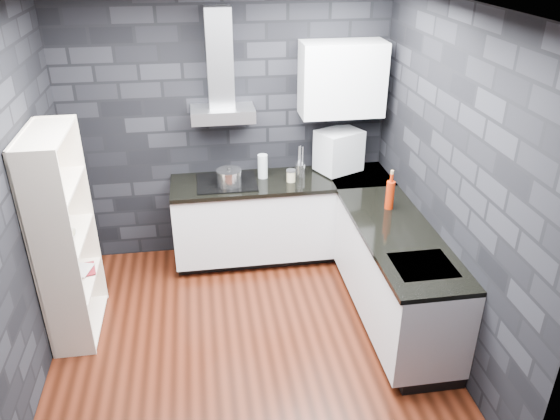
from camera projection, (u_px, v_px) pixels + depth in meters
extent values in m
plane|color=#43180C|center=(248.00, 341.00, 4.65)|extent=(3.20, 3.20, 0.00)
plane|color=silver|center=(236.00, 5.00, 3.41)|extent=(3.20, 3.20, 0.00)
cube|color=black|center=(228.00, 128.00, 5.45)|extent=(3.20, 0.05, 2.70)
cube|color=black|center=(274.00, 347.00, 2.60)|extent=(3.20, 0.05, 2.70)
cube|color=black|center=(11.00, 215.00, 3.81)|extent=(0.05, 3.20, 2.70)
cube|color=black|center=(450.00, 185.00, 4.25)|extent=(0.05, 3.20, 2.70)
cube|color=black|center=(281.00, 250.00, 5.87)|extent=(2.18, 0.50, 0.10)
cube|color=black|center=(395.00, 314.00, 4.90)|extent=(0.50, 1.78, 0.10)
cube|color=silver|center=(282.00, 216.00, 5.64)|extent=(2.20, 0.60, 0.76)
cube|color=silver|center=(395.00, 274.00, 4.69)|extent=(0.60, 1.80, 0.76)
cube|color=black|center=(282.00, 181.00, 5.44)|extent=(2.20, 0.62, 0.04)
cube|color=black|center=(399.00, 234.00, 4.51)|extent=(0.62, 1.80, 0.04)
cube|color=black|center=(359.00, 176.00, 5.56)|extent=(0.62, 0.62, 0.04)
cube|color=silver|center=(223.00, 114.00, 5.18)|extent=(0.60, 0.34, 0.12)
cube|color=silver|center=(220.00, 58.00, 5.01)|extent=(0.24, 0.20, 0.90)
cube|color=silver|center=(342.00, 79.00, 5.20)|extent=(0.80, 0.35, 0.70)
cube|color=black|center=(227.00, 182.00, 5.37)|extent=(0.58, 0.50, 0.01)
cube|color=silver|center=(423.00, 265.00, 4.06)|extent=(0.44, 0.40, 0.01)
cylinder|color=silver|center=(229.00, 178.00, 5.27)|extent=(0.24, 0.24, 0.14)
cylinder|color=silver|center=(263.00, 166.00, 5.43)|extent=(0.13, 0.13, 0.24)
cylinder|color=tan|center=(291.00, 176.00, 5.38)|extent=(0.11, 0.11, 0.11)
cylinder|color=silver|center=(300.00, 170.00, 5.49)|extent=(0.13, 0.13, 0.13)
cube|color=silver|center=(339.00, 151.00, 5.53)|extent=(0.51, 0.47, 0.42)
cylinder|color=#942007|center=(390.00, 195.00, 4.82)|extent=(0.10, 0.10, 0.26)
cube|color=#F2E1CB|center=(65.00, 238.00, 4.42)|extent=(0.54, 0.86, 1.80)
imported|color=silver|center=(63.00, 237.00, 4.35)|extent=(0.24, 0.24, 0.06)
imported|color=maroon|center=(73.00, 262.00, 4.70)|extent=(0.17, 0.06, 0.22)
imported|color=#B2B2B2|center=(70.00, 260.00, 4.68)|extent=(0.16, 0.06, 0.22)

